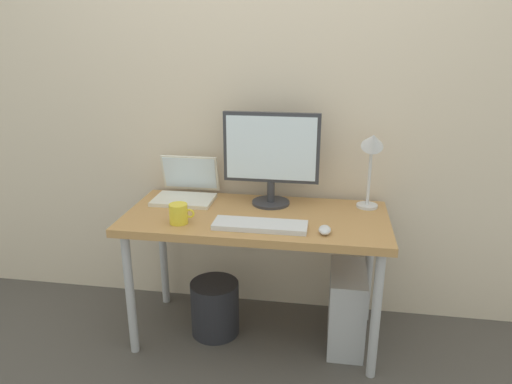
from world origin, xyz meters
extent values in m
plane|color=#4C4742|center=(0.00, 0.00, 0.00)|extent=(6.00, 6.00, 0.00)
cube|color=beige|center=(0.00, 0.36, 1.30)|extent=(4.40, 0.04, 2.60)
cube|color=#B7844C|center=(0.00, 0.00, 0.68)|extent=(1.31, 0.60, 0.04)
cylinder|color=#B2B2B7|center=(-0.60, -0.24, 0.33)|extent=(0.04, 0.04, 0.66)
cylinder|color=#B2B2B7|center=(0.60, -0.24, 0.33)|extent=(0.04, 0.04, 0.66)
cylinder|color=#B2B2B7|center=(-0.60, 0.24, 0.33)|extent=(0.04, 0.04, 0.66)
cylinder|color=#B2B2B7|center=(0.60, 0.24, 0.33)|extent=(0.04, 0.04, 0.66)
cylinder|color=#333338|center=(0.05, 0.17, 0.71)|extent=(0.20, 0.20, 0.01)
cylinder|color=#333338|center=(0.05, 0.17, 0.77)|extent=(0.04, 0.04, 0.11)
cube|color=#333338|center=(0.05, 0.17, 1.01)|extent=(0.50, 0.03, 0.36)
cube|color=white|center=(0.05, 0.15, 1.01)|extent=(0.46, 0.01, 0.33)
cube|color=silver|center=(-0.42, 0.13, 0.71)|extent=(0.32, 0.22, 0.02)
cube|color=silver|center=(-0.42, 0.27, 0.82)|extent=(0.32, 0.06, 0.21)
cube|color=white|center=(-0.42, 0.26, 0.82)|extent=(0.30, 0.05, 0.18)
cylinder|color=silver|center=(0.56, 0.20, 0.71)|extent=(0.11, 0.11, 0.01)
cylinder|color=silver|center=(0.56, 0.20, 0.87)|extent=(0.02, 0.02, 0.32)
cone|color=silver|center=(0.56, 0.16, 1.06)|extent=(0.11, 0.14, 0.13)
cube|color=silver|center=(0.05, -0.16, 0.71)|extent=(0.44, 0.14, 0.02)
ellipsoid|color=silver|center=(0.35, -0.18, 0.72)|extent=(0.06, 0.09, 0.03)
cylinder|color=yellow|center=(-0.35, -0.17, 0.75)|extent=(0.09, 0.09, 0.10)
torus|color=yellow|center=(-0.29, -0.17, 0.75)|extent=(0.05, 0.01, 0.05)
cube|color=#B2B2B7|center=(0.48, 0.00, 0.21)|extent=(0.18, 0.36, 0.42)
cylinder|color=#232328|center=(-0.22, -0.01, 0.15)|extent=(0.26, 0.26, 0.30)
camera|label=1|loc=(0.35, -2.18, 1.56)|focal=33.07mm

